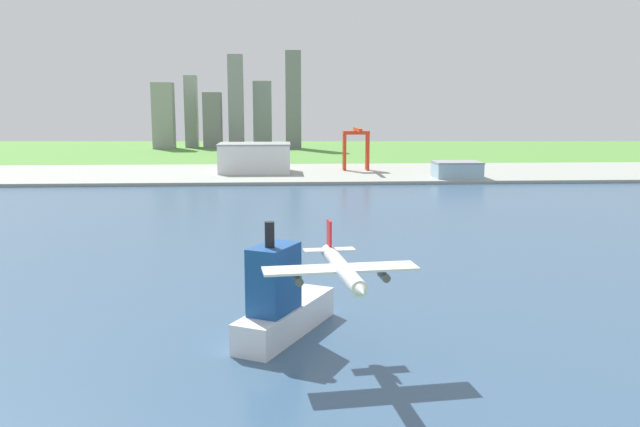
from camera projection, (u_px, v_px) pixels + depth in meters
ground_plane at (330, 214)px, 341.65m from camera, size 2400.00×2400.00×0.00m
water_bay at (340, 237)px, 282.55m from camera, size 840.00×360.00×0.15m
industrial_pier at (313, 173)px, 528.57m from camera, size 840.00×140.00×2.50m
airplane_landing at (342, 268)px, 138.90m from camera, size 33.68×36.77×10.80m
ferry_boat at (281, 303)px, 159.85m from camera, size 25.66×37.64×29.30m
port_crane_red at (356, 140)px, 534.47m from camera, size 21.20×42.84×34.60m
warehouse_main at (255, 158)px, 523.28m from camera, size 56.44×39.28×22.89m
warehouse_annex at (457, 169)px, 485.87m from camera, size 34.00×25.91×11.85m
distant_skyline at (228, 110)px, 842.10m from camera, size 186.02×54.55×120.98m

